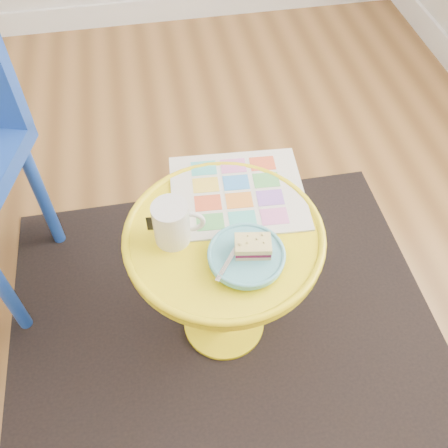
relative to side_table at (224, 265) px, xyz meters
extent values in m
cube|color=white|center=(-0.68, 1.83, -0.27)|extent=(4.00, 0.02, 0.12)
cube|color=black|center=(0.00, 0.00, -0.33)|extent=(1.31, 1.11, 0.01)
cylinder|color=yellow|center=(0.00, 0.00, -0.32)|extent=(0.25, 0.25, 0.02)
cylinder|color=yellow|center=(0.00, 0.00, -0.10)|extent=(0.08, 0.08, 0.41)
cylinder|color=yellow|center=(0.00, 0.00, 0.12)|extent=(0.48, 0.48, 0.02)
cylinder|color=#193FA4|center=(-0.60, 0.11, -0.11)|extent=(0.04, 0.04, 0.44)
cylinder|color=#193FA4|center=(-0.51, 0.43, -0.11)|extent=(0.04, 0.04, 0.44)
cube|color=silver|center=(0.06, 0.12, 0.13)|extent=(0.36, 0.31, 0.01)
cylinder|color=white|center=(-0.12, 0.01, 0.19)|extent=(0.09, 0.09, 0.11)
torus|color=white|center=(-0.07, 0.00, 0.19)|extent=(0.07, 0.02, 0.06)
cylinder|color=#D1B78C|center=(-0.12, 0.01, 0.23)|extent=(0.08, 0.08, 0.01)
cylinder|color=#58ACBB|center=(0.04, -0.08, 0.14)|extent=(0.07, 0.07, 0.01)
cylinder|color=#58ACBB|center=(0.04, -0.08, 0.15)|extent=(0.18, 0.18, 0.01)
cube|color=#D3BC8C|center=(0.05, -0.08, 0.16)|extent=(0.09, 0.07, 0.01)
cube|color=maroon|center=(0.05, -0.08, 0.17)|extent=(0.09, 0.07, 0.01)
cube|color=#EADB8C|center=(0.05, -0.08, 0.18)|extent=(0.09, 0.07, 0.01)
cube|color=silver|center=(-0.01, -0.10, 0.16)|extent=(0.08, 0.10, 0.00)
cube|color=silver|center=(0.03, -0.04, 0.16)|extent=(0.04, 0.04, 0.00)
camera|label=1|loc=(-0.13, -0.71, 1.08)|focal=40.00mm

